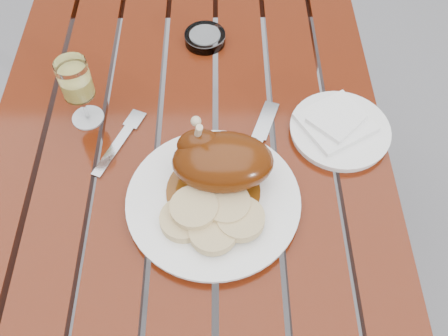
{
  "coord_description": "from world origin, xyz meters",
  "views": [
    {
      "loc": [
        0.07,
        -0.61,
        1.54
      ],
      "look_at": [
        0.07,
        -0.09,
        0.78
      ],
      "focal_mm": 40.0,
      "sensor_mm": 36.0,
      "label": 1
    }
  ],
  "objects_px": {
    "side_plate": "(340,130)",
    "ashtray": "(205,38)",
    "table": "(195,228)",
    "dinner_plate": "(213,201)",
    "wine_glass": "(80,93)"
  },
  "relations": [
    {
      "from": "ashtray",
      "to": "table",
      "type": "bearing_deg",
      "value": -96.61
    },
    {
      "from": "table",
      "to": "wine_glass",
      "type": "bearing_deg",
      "value": 163.34
    },
    {
      "from": "table",
      "to": "ashtray",
      "type": "xyz_separation_m",
      "value": [
        0.03,
        0.29,
        0.39
      ]
    },
    {
      "from": "table",
      "to": "wine_glass",
      "type": "xyz_separation_m",
      "value": [
        -0.21,
        0.06,
        0.45
      ]
    },
    {
      "from": "table",
      "to": "ashtray",
      "type": "distance_m",
      "value": 0.49
    },
    {
      "from": "table",
      "to": "side_plate",
      "type": "bearing_deg",
      "value": 3.28
    },
    {
      "from": "table",
      "to": "dinner_plate",
      "type": "distance_m",
      "value": 0.42
    },
    {
      "from": "side_plate",
      "to": "ashtray",
      "type": "height_order",
      "value": "ashtray"
    },
    {
      "from": "wine_glass",
      "to": "side_plate",
      "type": "bearing_deg",
      "value": -4.87
    },
    {
      "from": "dinner_plate",
      "to": "wine_glass",
      "type": "height_order",
      "value": "wine_glass"
    },
    {
      "from": "dinner_plate",
      "to": "wine_glass",
      "type": "distance_m",
      "value": 0.34
    },
    {
      "from": "dinner_plate",
      "to": "ashtray",
      "type": "bearing_deg",
      "value": 92.67
    },
    {
      "from": "table",
      "to": "dinner_plate",
      "type": "height_order",
      "value": "dinner_plate"
    },
    {
      "from": "side_plate",
      "to": "ashtray",
      "type": "relative_size",
      "value": 2.13
    },
    {
      "from": "table",
      "to": "side_plate",
      "type": "xyz_separation_m",
      "value": [
        0.31,
        0.02,
        0.38
      ]
    }
  ]
}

